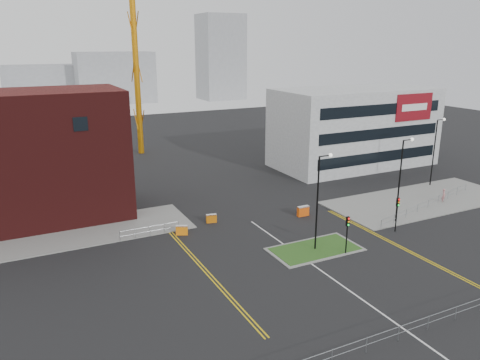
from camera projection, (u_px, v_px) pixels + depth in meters
name	position (u px, v px, depth m)	size (l,w,h in m)	color
ground	(354.00, 294.00, 36.22)	(200.00, 200.00, 0.00)	black
pavement_left	(51.00, 237.00, 46.55)	(28.00, 8.00, 0.12)	slate
pavement_right	(421.00, 200.00, 57.63)	(24.00, 10.00, 0.12)	slate
island_kerb	(315.00, 249.00, 43.93)	(8.60, 4.60, 0.08)	slate
grass_island	(315.00, 249.00, 43.93)	(8.00, 4.00, 0.12)	#1E4918
brick_building	(7.00, 161.00, 48.53)	(24.20, 10.07, 14.24)	#461111
office_block	(354.00, 127.00, 73.11)	(25.00, 12.20, 12.00)	#A4A7A9
streetlamp_island	(320.00, 195.00, 42.51)	(1.46, 0.36, 9.18)	black
streetlamp_right_near	(402.00, 174.00, 49.36)	(1.46, 0.36, 9.18)	black
streetlamp_right_far	(436.00, 147.00, 62.21)	(1.46, 0.36, 9.18)	black
traffic_light_island	(347.00, 228.00, 42.34)	(0.28, 0.33, 3.65)	black
traffic_light_right	(397.00, 208.00, 47.48)	(0.28, 0.33, 3.65)	black
railing_front	(414.00, 325.00, 30.84)	(24.05, 0.05, 1.10)	gray
railing_left	(150.00, 229.00, 46.77)	(6.05, 0.05, 1.10)	gray
railing_right	(428.00, 202.00, 54.64)	(19.05, 5.05, 1.10)	gray
centre_line	(338.00, 282.00, 37.93)	(0.15, 30.00, 0.01)	silver
yellow_left_a	(198.00, 265.00, 40.96)	(0.12, 24.00, 0.01)	gold
yellow_left_b	(201.00, 264.00, 41.09)	(0.12, 24.00, 0.01)	gold
yellow_right_a	(391.00, 243.00, 45.43)	(0.12, 20.00, 0.01)	gold
yellow_right_b	(393.00, 242.00, 45.56)	(0.12, 20.00, 0.01)	gold
skyline_b	(115.00, 78.00, 149.92)	(24.00, 12.00, 16.00)	gray
skyline_c	(221.00, 57.00, 158.90)	(14.00, 12.00, 28.00)	gray
skyline_d	(53.00, 84.00, 151.39)	(30.00, 12.00, 12.00)	gray
pedestrian	(444.00, 196.00, 56.68)	(0.64, 0.42, 1.75)	tan
barrier_left	(182.00, 230.00, 47.22)	(1.24, 0.84, 0.99)	orange
barrier_mid	(211.00, 218.00, 50.45)	(1.17, 0.60, 0.94)	#CA650B
barrier_right	(303.00, 211.00, 52.35)	(1.36, 0.46, 1.15)	#ED530D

